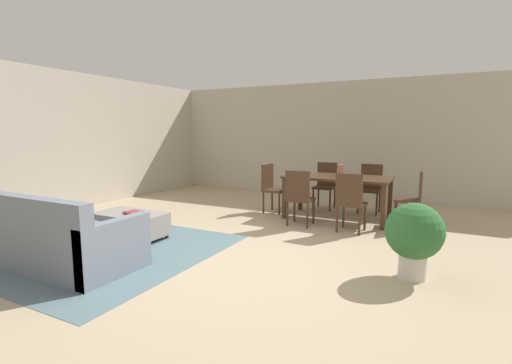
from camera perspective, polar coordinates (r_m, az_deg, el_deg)
The scene contains 16 objects.
ground_plane at distance 4.43m, azimuth -2.21°, elevation -12.38°, with size 10.80×10.80×0.00m, color tan.
wall_back at distance 8.86m, azimuth 13.95°, elevation 6.45°, with size 9.00×0.12×2.70m, color #BCB2A0.
wall_left at distance 7.74m, azimuth -30.76°, elevation 5.42°, with size 0.12×11.00×2.70m, color #BCB2A0.
area_rug at distance 5.30m, azimuth -23.60°, elevation -9.57°, with size 3.00×2.80×0.01m, color slate.
couch at distance 4.91m, azimuth -29.45°, elevation -7.86°, with size 2.13×0.90×0.86m.
ottoman_table at distance 5.57m, azimuth -19.17°, elevation -6.20°, with size 1.02×0.59×0.38m.
dining_table at distance 6.54m, azimuth 12.69°, elevation 0.13°, with size 1.79×0.93×0.76m.
dining_chair_near_left at distance 5.94m, azimuth 6.81°, elevation -2.01°, with size 0.41×0.41×0.92m.
dining_chair_near_right at distance 5.69m, azimuth 14.60°, elevation -2.64°, with size 0.42×0.42×0.92m.
dining_chair_far_left at distance 7.45m, azimuth 10.87°, elevation -0.09°, with size 0.40×0.40×0.92m.
dining_chair_far_right at distance 7.27m, azimuth 17.52°, elevation -0.51°, with size 0.40×0.40×0.92m.
dining_chair_head_east at distance 6.40m, azimuth 23.50°, elevation -1.90°, with size 0.42×0.42×0.92m.
dining_chair_head_west at distance 6.95m, azimuth 2.49°, elevation -0.52°, with size 0.43×0.43×0.92m.
vase_centerpiece at distance 6.50m, azimuth 13.17°, elevation 1.77°, with size 0.11×0.11×0.21m, color #B26659.
book_on_ottoman at distance 5.44m, azimuth -18.58°, elevation -4.60°, with size 0.26×0.20×0.03m, color maroon.
potted_plant at distance 4.15m, azimuth 23.58°, elevation -7.53°, with size 0.59×0.59×0.81m.
Camera 1 is at (2.05, -3.61, 1.53)m, focal length 25.47 mm.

